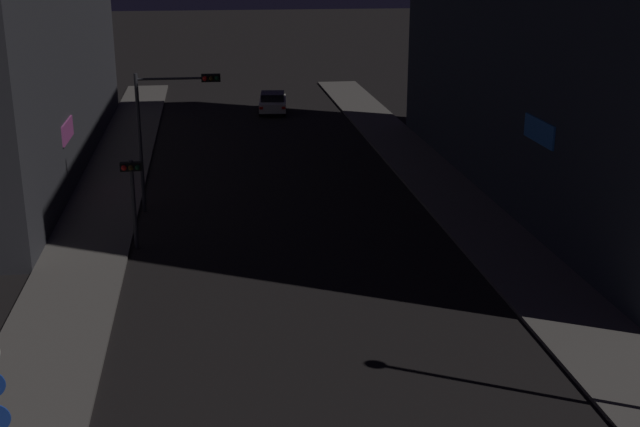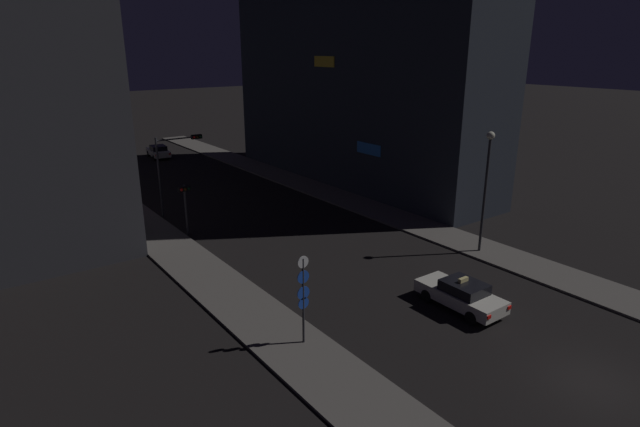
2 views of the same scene
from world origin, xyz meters
The scene contains 11 objects.
ground_plane centered at (0.00, 0.00, 0.00)m, with size 300.00×300.00×0.00m, color black.
sidewalk_left centered at (-7.85, 30.61, 0.06)m, with size 3.21×65.23×0.13m, color #5B5651.
sidewalk_right centered at (7.85, 30.61, 0.06)m, with size 3.21×65.23×0.13m, color #5B5651.
building_facade_left centered at (-14.03, 38.53, 8.51)m, with size 9.24×32.42×17.02m.
building_facade_right centered at (12.81, 29.68, 11.92)m, with size 6.79×30.25×23.84m.
taxi centered at (0.64, 6.81, 0.74)m, with size 1.84×4.46×1.62m.
far_car centered at (1.42, 50.91, 0.73)m, with size 2.21×4.60×1.42m.
traffic_light_overhead centered at (-4.76, 29.16, 4.24)m, with size 3.57×0.42×6.00m.
traffic_light_left_kerb centered at (-5.99, 24.45, 2.51)m, with size 0.80×0.42×3.48m.
sign_pole_left centered at (-7.35, 8.64, 2.44)m, with size 0.59×0.10×3.97m.
street_lamp_near_block centered at (7.33, 10.77, 4.99)m, with size 0.48×0.48×7.38m.
Camera 2 is at (-18.12, -7.20, 12.09)m, focal length 28.81 mm.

